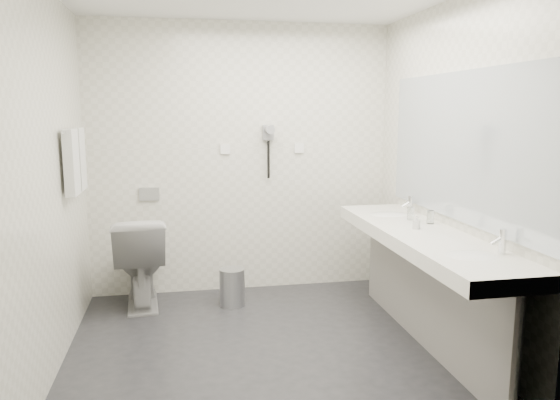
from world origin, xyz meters
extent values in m
plane|color=#232327|center=(0.00, 0.00, 0.00)|extent=(2.80, 2.80, 0.00)
plane|color=silver|center=(0.00, 1.30, 1.25)|extent=(2.80, 0.00, 2.80)
plane|color=silver|center=(0.00, -1.30, 1.25)|extent=(2.80, 0.00, 2.80)
plane|color=silver|center=(-1.40, 0.00, 1.25)|extent=(0.00, 2.60, 2.60)
plane|color=silver|center=(1.40, 0.00, 1.25)|extent=(0.00, 2.60, 2.60)
cube|color=white|center=(1.12, -0.20, 0.80)|extent=(0.55, 2.20, 0.10)
cube|color=gray|center=(1.15, -0.20, 0.38)|extent=(0.03, 2.15, 0.75)
cylinder|color=silver|center=(1.18, -1.24, 0.38)|extent=(0.06, 0.06, 0.75)
cylinder|color=silver|center=(1.18, 0.84, 0.38)|extent=(0.06, 0.06, 0.75)
cube|color=#B2BCC6|center=(1.39, -0.20, 1.45)|extent=(0.02, 2.20, 1.05)
ellipsoid|color=white|center=(1.12, -0.85, 0.83)|extent=(0.40, 0.31, 0.05)
ellipsoid|color=white|center=(1.12, 0.45, 0.83)|extent=(0.40, 0.31, 0.05)
cylinder|color=silver|center=(1.32, -0.85, 0.92)|extent=(0.04, 0.04, 0.15)
cylinder|color=silver|center=(1.32, 0.45, 0.92)|extent=(0.04, 0.04, 0.15)
imported|color=beige|center=(1.11, -0.11, 0.90)|extent=(0.06, 0.06, 0.10)
cylinder|color=silver|center=(1.30, 0.04, 0.90)|extent=(0.07, 0.07, 0.10)
cylinder|color=silver|center=(1.21, 0.20, 0.90)|extent=(0.07, 0.07, 0.10)
imported|color=white|center=(-0.94, 1.04, 0.40)|extent=(0.50, 0.82, 0.80)
cube|color=#B2B5BA|center=(-0.85, 1.29, 0.95)|extent=(0.18, 0.02, 0.12)
cylinder|color=#B2B5BA|center=(-0.15, 0.85, 0.16)|extent=(0.23, 0.23, 0.32)
cylinder|color=#B2B5BA|center=(-0.15, 0.85, 0.32)|extent=(0.23, 0.23, 0.02)
cylinder|color=silver|center=(-1.35, 0.55, 1.55)|extent=(0.02, 0.62, 0.02)
cube|color=silver|center=(-1.34, 0.41, 1.33)|extent=(0.07, 0.24, 0.48)
cube|color=silver|center=(-1.34, 0.69, 1.33)|extent=(0.07, 0.24, 0.48)
cube|color=gray|center=(0.25, 1.27, 1.50)|extent=(0.10, 0.04, 0.14)
cylinder|color=gray|center=(0.25, 1.20, 1.53)|extent=(0.08, 0.14, 0.08)
cylinder|color=black|center=(0.25, 1.26, 1.25)|extent=(0.02, 0.02, 0.35)
cube|color=white|center=(-0.15, 1.29, 1.35)|extent=(0.09, 0.02, 0.09)
cube|color=white|center=(0.55, 1.29, 1.35)|extent=(0.09, 0.02, 0.09)
camera|label=1|loc=(-0.57, -3.66, 1.70)|focal=34.21mm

